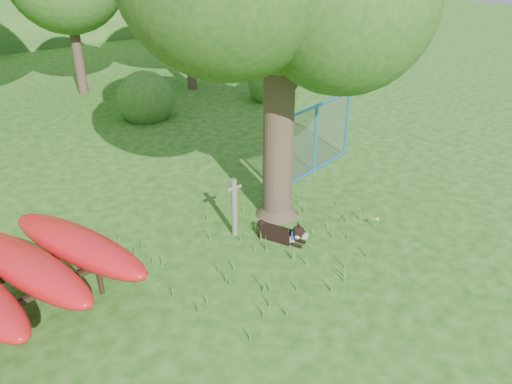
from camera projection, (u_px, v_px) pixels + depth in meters
ground at (290, 270)px, 8.77m from camera, size 80.00×80.00×0.00m
wooden_post at (234, 206)px, 9.52m from camera, size 0.33×0.11×1.21m
husky_dog at (284, 233)px, 9.53m from camera, size 0.56×1.04×0.48m
fence_section at (315, 139)px, 11.99m from camera, size 2.96×0.65×2.92m
wildflower_clump at (376, 220)px, 9.93m from camera, size 0.11×0.12×0.24m
shrub_right at (273, 99)px, 17.93m from camera, size 1.80×1.80×1.80m
shrub_mid at (147, 118)px, 16.10m from camera, size 1.80×1.80×1.80m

